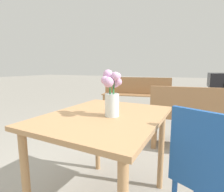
{
  "coord_description": "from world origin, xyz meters",
  "views": [
    {
      "loc": [
        0.56,
        -1.08,
        1.08
      ],
      "look_at": [
        0.06,
        -0.01,
        0.89
      ],
      "focal_mm": 28.0,
      "sensor_mm": 36.0,
      "label": 1
    }
  ],
  "objects_px": {
    "table_front": "(105,128)",
    "bench_middle": "(215,119)",
    "cafe_chair": "(212,172)",
    "bench_near": "(136,94)",
    "flower_vase": "(112,95)"
  },
  "relations": [
    {
      "from": "flower_vase",
      "to": "cafe_chair",
      "type": "distance_m",
      "value": 0.75
    },
    {
      "from": "table_front",
      "to": "bench_near",
      "type": "relative_size",
      "value": 0.6
    },
    {
      "from": "flower_vase",
      "to": "cafe_chair",
      "type": "height_order",
      "value": "flower_vase"
    },
    {
      "from": "cafe_chair",
      "to": "bench_middle",
      "type": "bearing_deg",
      "value": 84.04
    },
    {
      "from": "table_front",
      "to": "cafe_chair",
      "type": "relative_size",
      "value": 1.15
    },
    {
      "from": "table_front",
      "to": "bench_middle",
      "type": "height_order",
      "value": "bench_middle"
    },
    {
      "from": "bench_near",
      "to": "table_front",
      "type": "bearing_deg",
      "value": -77.25
    },
    {
      "from": "bench_middle",
      "to": "cafe_chair",
      "type": "bearing_deg",
      "value": -95.96
    },
    {
      "from": "cafe_chair",
      "to": "bench_near",
      "type": "distance_m",
      "value": 3.25
    },
    {
      "from": "table_front",
      "to": "bench_middle",
      "type": "relative_size",
      "value": 0.62
    },
    {
      "from": "cafe_chair",
      "to": "table_front",
      "type": "bearing_deg",
      "value": 178.39
    },
    {
      "from": "flower_vase",
      "to": "cafe_chair",
      "type": "relative_size",
      "value": 0.37
    },
    {
      "from": "flower_vase",
      "to": "cafe_chair",
      "type": "xyz_separation_m",
      "value": [
        0.63,
        -0.0,
        -0.4
      ]
    },
    {
      "from": "flower_vase",
      "to": "bench_middle",
      "type": "bearing_deg",
      "value": 60.27
    },
    {
      "from": "table_front",
      "to": "bench_middle",
      "type": "distance_m",
      "value": 1.59
    }
  ]
}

